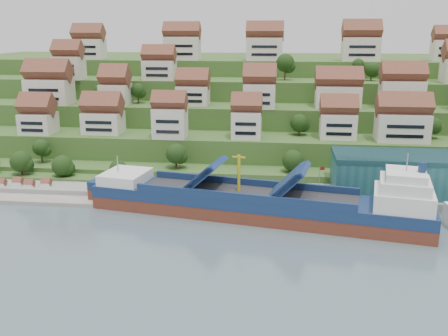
# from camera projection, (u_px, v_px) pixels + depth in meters

# --- Properties ---
(ground) EXTENTS (300.00, 300.00, 0.00)m
(ground) POSITION_uv_depth(u_px,v_px,m) (243.00, 217.00, 117.70)
(ground) COLOR slate
(ground) RESTS_ON ground
(quay) EXTENTS (180.00, 14.00, 2.20)m
(quay) POSITION_uv_depth(u_px,v_px,m) (325.00, 196.00, 129.56)
(quay) COLOR gray
(quay) RESTS_ON ground
(pebble_beach) EXTENTS (45.00, 20.00, 1.00)m
(pebble_beach) POSITION_uv_depth(u_px,v_px,m) (34.00, 191.00, 135.38)
(pebble_beach) COLOR gray
(pebble_beach) RESTS_ON ground
(hillside) EXTENTS (260.00, 128.00, 31.00)m
(hillside) POSITION_uv_depth(u_px,v_px,m) (262.00, 107.00, 213.87)
(hillside) COLOR #2D4C1E
(hillside) RESTS_ON ground
(hillside_village) EXTENTS (156.15, 64.05, 28.84)m
(hillside_village) POSITION_uv_depth(u_px,v_px,m) (262.00, 86.00, 168.79)
(hillside_village) COLOR beige
(hillside_village) RESTS_ON ground
(hillside_trees) EXTENTS (132.09, 62.09, 31.57)m
(hillside_trees) POSITION_uv_depth(u_px,v_px,m) (207.00, 120.00, 155.45)
(hillside_trees) COLOR #1E3B13
(hillside_trees) RESTS_ON ground
(flagpole) EXTENTS (1.28, 0.16, 8.00)m
(flagpole) POSITION_uv_depth(u_px,v_px,m) (320.00, 180.00, 123.42)
(flagpole) COLOR gray
(flagpole) RESTS_ON quay
(beach_huts) EXTENTS (14.40, 3.70, 2.20)m
(beach_huts) POSITION_uv_depth(u_px,v_px,m) (24.00, 186.00, 133.97)
(beach_huts) COLOR white
(beach_huts) RESTS_ON pebble_beach
(cargo_ship) EXTENTS (80.41, 26.27, 17.65)m
(cargo_ship) POSITION_uv_depth(u_px,v_px,m) (265.00, 204.00, 116.64)
(cargo_ship) COLOR brown
(cargo_ship) RESTS_ON ground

